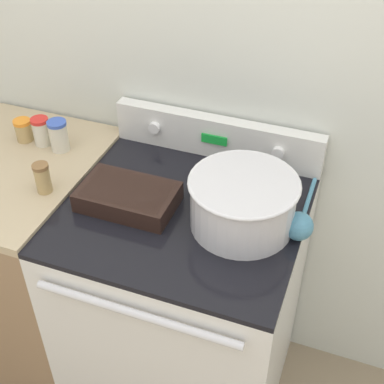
% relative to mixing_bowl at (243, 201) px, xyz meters
% --- Properties ---
extents(kitchen_wall, '(8.00, 0.05, 2.50)m').
position_rel_mixing_bowl_xyz_m(kitchen_wall, '(-0.18, 0.38, 0.21)').
color(kitchen_wall, silver).
rests_on(kitchen_wall, ground_plane).
extents(stove_range, '(0.73, 0.71, 0.95)m').
position_rel_mixing_bowl_xyz_m(stove_range, '(-0.18, 0.01, -0.56)').
color(stove_range, silver).
rests_on(stove_range, ground_plane).
extents(control_panel, '(0.73, 0.07, 0.14)m').
position_rel_mixing_bowl_xyz_m(control_panel, '(-0.18, 0.32, -0.02)').
color(control_panel, silver).
rests_on(control_panel, stove_range).
extents(side_counter, '(0.56, 0.68, 0.96)m').
position_rel_mixing_bowl_xyz_m(side_counter, '(-0.83, 0.01, -0.56)').
color(side_counter, '#896B4C').
rests_on(side_counter, ground_plane).
extents(mixing_bowl, '(0.32, 0.32, 0.16)m').
position_rel_mixing_bowl_xyz_m(mixing_bowl, '(0.00, 0.00, 0.00)').
color(mixing_bowl, silver).
rests_on(mixing_bowl, stove_range).
extents(casserole_dish, '(0.29, 0.18, 0.06)m').
position_rel_mixing_bowl_xyz_m(casserole_dish, '(-0.35, -0.03, -0.06)').
color(casserole_dish, black).
rests_on(casserole_dish, stove_range).
extents(ladle, '(0.08, 0.32, 0.08)m').
position_rel_mixing_bowl_xyz_m(ladle, '(0.17, 0.02, -0.05)').
color(ladle, teal).
rests_on(ladle, stove_range).
extents(spice_jar_brown_cap, '(0.05, 0.05, 0.10)m').
position_rel_mixing_bowl_xyz_m(spice_jar_brown_cap, '(-0.62, -0.08, -0.03)').
color(spice_jar_brown_cap, tan).
rests_on(spice_jar_brown_cap, side_counter).
extents(spice_jar_blue_cap, '(0.07, 0.07, 0.11)m').
position_rel_mixing_bowl_xyz_m(spice_jar_blue_cap, '(-0.70, 0.14, -0.02)').
color(spice_jar_blue_cap, beige).
rests_on(spice_jar_blue_cap, side_counter).
extents(spice_jar_red_cap, '(0.06, 0.06, 0.10)m').
position_rel_mixing_bowl_xyz_m(spice_jar_red_cap, '(-0.77, 0.15, -0.03)').
color(spice_jar_red_cap, beige).
rests_on(spice_jar_red_cap, side_counter).
extents(spice_jar_orange_cap, '(0.06, 0.06, 0.08)m').
position_rel_mixing_bowl_xyz_m(spice_jar_orange_cap, '(-0.85, 0.15, -0.04)').
color(spice_jar_orange_cap, tan).
rests_on(spice_jar_orange_cap, side_counter).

